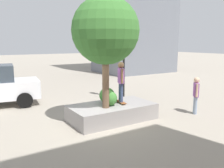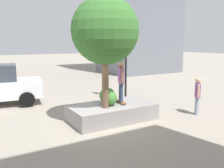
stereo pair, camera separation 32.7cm
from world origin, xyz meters
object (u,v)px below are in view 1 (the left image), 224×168
plaza_tree (105,31)px  pedestrian_crossing (196,93)px  skateboard (121,102)px  skateboarder (121,79)px  planter_ledge (112,112)px  traffic_light_corner (124,42)px

plaza_tree → pedestrian_crossing: size_ratio=2.55×
skateboard → pedestrian_crossing: size_ratio=0.47×
skateboarder → plaza_tree: bearing=-163.8°
planter_ledge → pedestrian_crossing: (3.82, -1.31, 0.67)m
plaza_tree → traffic_light_corner: (2.93, 2.90, -0.42)m
plaza_tree → planter_ledge: bearing=30.6°
skateboarder → planter_ledge: bearing=177.9°
planter_ledge → skateboard: (0.45, -0.02, 0.40)m
planter_ledge → pedestrian_crossing: pedestrian_crossing is taller
skateboarder → pedestrian_crossing: (3.37, -1.30, -0.76)m
planter_ledge → plaza_tree: (-0.48, -0.28, 3.44)m
plaza_tree → traffic_light_corner: bearing=44.8°
skateboard → traffic_light_corner: (2.00, 2.64, 2.62)m
plaza_tree → pedestrian_crossing: 5.22m
pedestrian_crossing → plaza_tree: bearing=166.5°
skateboarder → traffic_light_corner: traffic_light_corner is taller
plaza_tree → skateboard: 3.18m
plaza_tree → skateboarder: (0.93, 0.27, -2.01)m
planter_ledge → traffic_light_corner: traffic_light_corner is taller
skateboard → pedestrian_crossing: (3.37, -1.30, 0.27)m
skateboard → traffic_light_corner: bearing=52.8°
pedestrian_crossing → planter_ledge: bearing=161.0°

